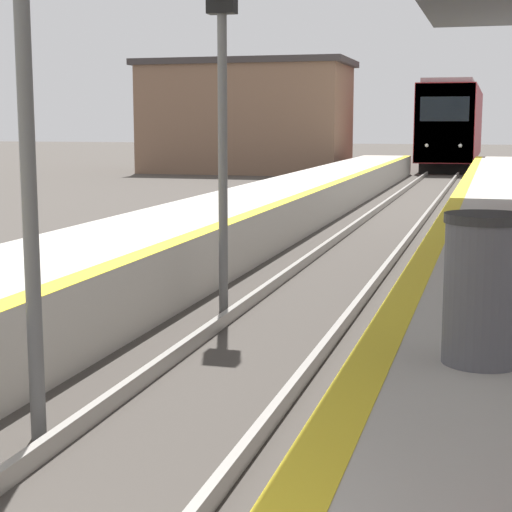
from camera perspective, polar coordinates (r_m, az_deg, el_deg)
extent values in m
cube|color=black|center=(50.24, 12.95, 6.17)|extent=(2.38, 16.17, 0.55)
cube|color=maroon|center=(50.20, 13.03, 8.63)|extent=(2.80, 17.97, 3.76)
cube|color=yellow|center=(41.31, 12.44, 8.64)|extent=(2.74, 0.16, 3.69)
cube|color=black|center=(41.25, 12.46, 9.56)|extent=(2.24, 0.06, 1.13)
cube|color=gray|center=(50.24, 13.11, 10.91)|extent=(2.38, 17.07, 0.24)
sphere|color=white|center=(41.31, 11.31, 7.24)|extent=(0.18, 0.18, 0.18)
sphere|color=white|center=(41.22, 13.46, 7.17)|extent=(0.18, 0.18, 0.18)
cylinder|color=#595959|center=(6.66, -14.87, 3.79)|extent=(0.12, 0.12, 3.80)
cylinder|color=#595959|center=(11.02, -2.23, 5.98)|extent=(0.12, 0.12, 3.80)
cylinder|color=#4C4C51|center=(5.72, 14.94, -2.44)|extent=(0.51, 0.51, 0.92)
cylinder|color=#262626|center=(5.65, 15.14, 2.45)|extent=(0.54, 0.54, 0.06)
cube|color=brown|center=(42.88, -0.64, 9.06)|extent=(9.82, 5.21, 5.19)
cube|color=#383333|center=(42.98, -0.65, 12.72)|extent=(10.31, 5.48, 0.30)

